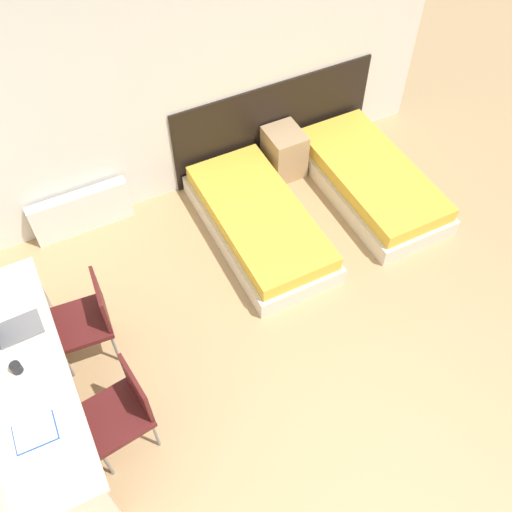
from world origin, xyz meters
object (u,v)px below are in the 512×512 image
at_px(nightstand, 284,152).
at_px(chair_near_laptop, 87,317).
at_px(chair_near_notebook, 122,409).
at_px(bed_near_window, 259,222).
at_px(bed_near_door, 370,180).
at_px(laptop, 10,327).

xyz_separation_m(nightstand, chair_near_laptop, (-2.58, -1.27, 0.22)).
bearing_deg(chair_near_laptop, nightstand, 31.19).
relative_size(chair_near_laptop, chair_near_notebook, 1.00).
xyz_separation_m(bed_near_window, chair_near_notebook, (-1.90, -1.45, 0.32)).
bearing_deg(bed_near_door, bed_near_window, 180.00).
bearing_deg(chair_near_laptop, chair_near_notebook, -85.08).
distance_m(bed_near_door, chair_near_notebook, 3.59).
relative_size(bed_near_window, nightstand, 3.45).
bearing_deg(nightstand, chair_near_laptop, -153.75).
xyz_separation_m(chair_near_notebook, laptop, (-0.54, 0.84, 0.33)).
relative_size(bed_near_door, laptop, 5.39).
height_order(bed_near_window, bed_near_door, same).
bearing_deg(chair_near_notebook, laptop, 115.48).
bearing_deg(chair_near_laptop, bed_near_door, 14.38).
xyz_separation_m(bed_near_door, laptop, (-3.81, -0.61, 0.65)).
relative_size(bed_near_window, bed_near_door, 1.00).
xyz_separation_m(nightstand, laptop, (-3.12, -1.34, 0.55)).
xyz_separation_m(bed_near_window, chair_near_laptop, (-1.90, -0.54, 0.32)).
bearing_deg(nightstand, bed_near_door, -46.81).
relative_size(chair_near_laptop, laptop, 2.46).
relative_size(bed_near_window, chair_near_notebook, 2.19).
height_order(bed_near_window, nightstand, nightstand).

